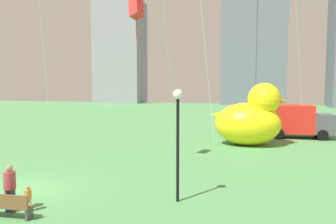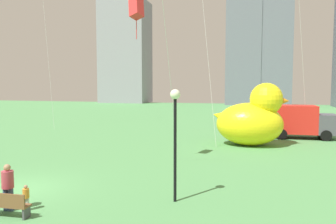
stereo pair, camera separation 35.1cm
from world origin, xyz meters
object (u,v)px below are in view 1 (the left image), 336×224
(person_adult, at_px, (10,186))
(kite_red, at_px, (136,9))
(giant_inflatable_duck, at_px, (250,119))
(box_truck, at_px, (296,121))
(park_bench, at_px, (7,205))
(lamppost, at_px, (178,122))
(person_child, at_px, (28,197))

(person_adult, xyz_separation_m, kite_red, (2.36, 7.64, 7.87))
(giant_inflatable_duck, relative_size, box_truck, 1.02)
(park_bench, relative_size, lamppost, 0.39)
(person_adult, distance_m, giant_inflatable_duck, 18.07)
(person_adult, distance_m, box_truck, 23.93)
(box_truck, height_order, kite_red, kite_red)
(person_child, height_order, kite_red, kite_red)
(park_bench, xyz_separation_m, person_adult, (-0.33, 0.57, 0.48))
(person_adult, bearing_deg, park_bench, -60.00)
(box_truck, bearing_deg, person_adult, -121.97)
(giant_inflatable_duck, distance_m, lamppost, 13.72)
(park_bench, relative_size, kite_red, 0.18)
(park_bench, bearing_deg, person_adult, 120.00)
(person_child, height_order, box_truck, box_truck)
(park_bench, distance_m, giant_inflatable_duck, 18.45)
(park_bench, distance_m, kite_red, 11.89)
(person_child, bearing_deg, kite_red, 76.98)
(person_child, distance_m, box_truck, 23.48)
(box_truck, bearing_deg, giant_inflatable_duck, -131.11)
(person_child, relative_size, lamppost, 0.22)
(park_bench, relative_size, person_adult, 1.00)
(park_bench, height_order, giant_inflatable_duck, giant_inflatable_duck)
(person_child, xyz_separation_m, box_truck, (12.04, 20.13, 0.91))
(box_truck, relative_size, kite_red, 0.60)
(lamppost, bearing_deg, person_adult, -156.99)
(park_bench, xyz_separation_m, box_truck, (12.34, 20.87, 0.96))
(lamppost, bearing_deg, box_truck, 68.83)
(giant_inflatable_duck, relative_size, kite_red, 0.60)
(park_bench, relative_size, giant_inflatable_duck, 0.30)
(box_truck, xyz_separation_m, kite_red, (-10.31, -12.66, 7.39))
(giant_inflatable_duck, relative_size, lamppost, 1.29)
(lamppost, bearing_deg, kite_red, 123.11)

